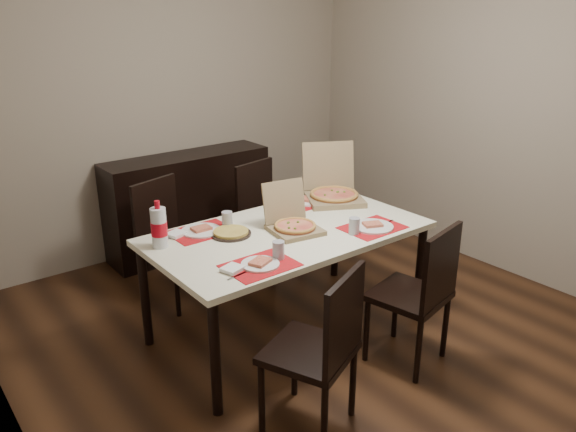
# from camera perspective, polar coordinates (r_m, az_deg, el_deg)

# --- Properties ---
(ground) EXTENTS (3.80, 4.00, 0.02)m
(ground) POSITION_cam_1_polar(r_m,az_deg,el_deg) (4.03, 2.85, -11.48)
(ground) COLOR #3F2413
(ground) RESTS_ON ground
(room_walls) EXTENTS (3.84, 4.02, 2.62)m
(room_walls) POSITION_cam_1_polar(r_m,az_deg,el_deg) (3.78, -1.10, 14.57)
(room_walls) COLOR gray
(room_walls) RESTS_ON ground
(sideboard) EXTENTS (1.50, 0.40, 0.90)m
(sideboard) POSITION_cam_1_polar(r_m,az_deg,el_deg) (5.18, -10.01, 1.29)
(sideboard) COLOR black
(sideboard) RESTS_ON ground
(dining_table) EXTENTS (1.80, 1.00, 0.75)m
(dining_table) POSITION_cam_1_polar(r_m,az_deg,el_deg) (3.70, -0.00, -2.42)
(dining_table) COLOR #EEEAC8
(dining_table) RESTS_ON ground
(chair_near_left) EXTENTS (0.55, 0.55, 0.93)m
(chair_near_left) POSITION_cam_1_polar(r_m,az_deg,el_deg) (2.92, 3.45, -13.03)
(chair_near_left) COLOR black
(chair_near_left) RESTS_ON ground
(chair_near_right) EXTENTS (0.50, 0.50, 0.93)m
(chair_near_right) POSITION_cam_1_polar(r_m,az_deg,el_deg) (3.52, 13.30, -7.35)
(chair_near_right) COLOR black
(chair_near_right) RESTS_ON ground
(chair_far_left) EXTENTS (0.52, 0.52, 0.93)m
(chair_far_left) POSITION_cam_1_polar(r_m,az_deg,el_deg) (4.31, -12.11, -1.98)
(chair_far_left) COLOR black
(chair_far_left) RESTS_ON ground
(chair_far_right) EXTENTS (0.50, 0.50, 0.93)m
(chair_far_right) POSITION_cam_1_polar(r_m,az_deg,el_deg) (4.68, -2.36, 0.31)
(chair_far_right) COLOR black
(chair_far_right) RESTS_ON ground
(setting_near_left) EXTENTS (0.45, 0.30, 0.11)m
(setting_near_left) POSITION_cam_1_polar(r_m,az_deg,el_deg) (3.19, -2.65, -4.58)
(setting_near_left) COLOR red
(setting_near_left) RESTS_ON dining_table
(setting_near_right) EXTENTS (0.42, 0.30, 0.11)m
(setting_near_right) POSITION_cam_1_polar(r_m,az_deg,el_deg) (3.72, 8.14, -1.05)
(setting_near_right) COLOR red
(setting_near_right) RESTS_ON dining_table
(setting_far_left) EXTENTS (0.48, 0.30, 0.11)m
(setting_far_left) POSITION_cam_1_polar(r_m,az_deg,el_deg) (3.69, -8.42, -1.25)
(setting_far_left) COLOR red
(setting_far_left) RESTS_ON dining_table
(setting_far_right) EXTENTS (0.46, 0.30, 0.11)m
(setting_far_right) POSITION_cam_1_polar(r_m,az_deg,el_deg) (4.17, 1.65, 1.54)
(setting_far_right) COLOR red
(setting_far_right) RESTS_ON dining_table
(napkin_loose) EXTENTS (0.16, 0.16, 0.02)m
(napkin_loose) POSITION_cam_1_polar(r_m,az_deg,el_deg) (3.69, 0.66, -1.24)
(napkin_loose) COLOR white
(napkin_loose) RESTS_ON dining_table
(pizza_box_center) EXTENTS (0.35, 0.38, 0.30)m
(pizza_box_center) POSITION_cam_1_polar(r_m,az_deg,el_deg) (3.65, 0.49, -0.74)
(pizza_box_center) COLOR olive
(pizza_box_center) RESTS_ON dining_table
(pizza_box_right) EXTENTS (0.57, 0.58, 0.41)m
(pizza_box_right) POSITION_cam_1_polar(r_m,az_deg,el_deg) (4.25, 4.59, 2.43)
(pizza_box_right) COLOR olive
(pizza_box_right) RESTS_ON dining_table
(faina_plate) EXTENTS (0.26, 0.26, 0.03)m
(faina_plate) POSITION_cam_1_polar(r_m,az_deg,el_deg) (3.61, -5.82, -1.72)
(faina_plate) COLOR black
(faina_plate) RESTS_ON dining_table
(dip_bowl) EXTENTS (0.17, 0.17, 0.03)m
(dip_bowl) POSITION_cam_1_polar(r_m,az_deg,el_deg) (3.84, -0.31, -0.23)
(dip_bowl) COLOR white
(dip_bowl) RESTS_ON dining_table
(soda_bottle) EXTENTS (0.10, 0.10, 0.30)m
(soda_bottle) POSITION_cam_1_polar(r_m,az_deg,el_deg) (3.47, -12.97, -1.16)
(soda_bottle) COLOR silver
(soda_bottle) RESTS_ON dining_table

